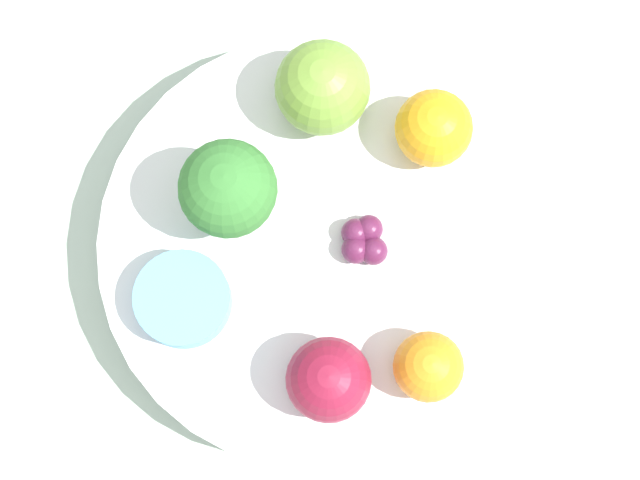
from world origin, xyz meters
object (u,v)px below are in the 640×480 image
at_px(broccoli, 228,189).
at_px(apple_green, 329,380).
at_px(bowl, 320,250).
at_px(small_cup, 183,300).
at_px(apple_red, 323,87).
at_px(grape_cluster, 363,241).
at_px(orange_back, 434,128).
at_px(orange_front, 428,367).

height_order(broccoli, apple_green, broccoli).
relative_size(bowl, small_cup, 4.79).
bearing_deg(broccoli, apple_red, -95.84).
distance_m(apple_green, small_cup, 0.10).
distance_m(bowl, broccoli, 0.08).
bearing_deg(grape_cluster, small_cup, 52.31).
distance_m(orange_back, grape_cluster, 0.08).
bearing_deg(broccoli, bowl, -170.20).
relative_size(orange_front, small_cup, 0.73).
xyz_separation_m(bowl, orange_back, (-0.02, -0.09, 0.04)).
height_order(apple_green, grape_cluster, apple_green).
relative_size(broccoli, orange_back, 1.53).
bearing_deg(apple_red, orange_front, 143.87).
bearing_deg(orange_front, broccoli, -7.19).
relative_size(bowl, grape_cluster, 8.39).
distance_m(apple_red, apple_green, 0.17).
distance_m(apple_red, orange_back, 0.07).
bearing_deg(apple_red, orange_back, -165.93).
xyz_separation_m(bowl, grape_cluster, (-0.02, -0.01, 0.03)).
height_order(orange_back, grape_cluster, orange_back).
xyz_separation_m(grape_cluster, small_cup, (0.07, 0.09, 0.00)).
bearing_deg(grape_cluster, broccoli, 17.16).
relative_size(broccoli, apple_green, 1.46).
bearing_deg(orange_front, bowl, -17.06).
height_order(bowl, small_cup, small_cup).
distance_m(broccoli, orange_back, 0.13).
bearing_deg(broccoli, small_cup, 98.32).
bearing_deg(apple_green, apple_red, -55.19).
bearing_deg(small_cup, apple_green, -175.49).
distance_m(apple_green, orange_front, 0.06).
bearing_deg(bowl, small_cup, 57.66).
bearing_deg(grape_cluster, orange_back, -89.01).
xyz_separation_m(orange_back, grape_cluster, (-0.00, 0.08, -0.01)).
bearing_deg(orange_back, orange_front, 121.40).
bearing_deg(small_cup, bowl, -122.34).
bearing_deg(small_cup, orange_back, -112.04).
relative_size(orange_back, grape_cluster, 1.45).
bearing_deg(orange_back, apple_green, 100.80).
height_order(bowl, orange_back, orange_back).
relative_size(bowl, orange_front, 6.60).
distance_m(bowl, orange_front, 0.10).
xyz_separation_m(bowl, broccoli, (0.06, 0.01, 0.06)).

